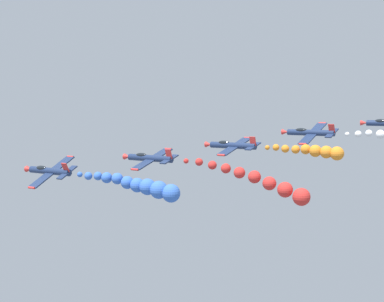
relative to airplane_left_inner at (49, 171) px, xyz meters
The scene contains 7 objects.
airplane_left_inner is the anchor object (origin of this frame).
smoke_trail_left_inner 19.34m from the airplane_left_inner, 87.83° to the right, with size 3.33×18.39×3.65m.
airplane_right_inner 16.38m from the airplane_left_inner, 42.32° to the right, with size 9.23×10.35×3.41m.
smoke_trail_right_inner 35.24m from the airplane_left_inner, 68.16° to the right, with size 3.44×20.90×6.12m.
airplane_left_outer 31.40m from the airplane_left_inner, 38.90° to the right, with size 9.30×10.35×3.28m.
smoke_trail_left_outer 43.30m from the airplane_left_inner, 54.49° to the right, with size 3.02×13.34×2.43m.
airplane_right_outer 46.45m from the airplane_left_inner, 38.98° to the right, with size 9.00×10.35×3.90m.
Camera 1 is at (-81.47, -57.69, 132.99)m, focal length 55.18 mm.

